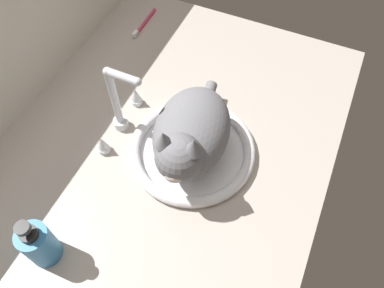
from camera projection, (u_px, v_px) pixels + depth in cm
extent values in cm
cube|color=#ADA399|center=(161.00, 159.00, 98.99)|extent=(120.81, 83.35, 3.00)
cube|color=silver|center=(3.00, 64.00, 94.44)|extent=(120.81, 2.40, 37.01)
torus|color=white|center=(192.00, 149.00, 97.08)|extent=(32.59, 32.59, 2.89)
cylinder|color=white|center=(192.00, 152.00, 98.04)|extent=(28.25, 28.25, 0.60)
cylinder|color=silver|center=(121.00, 123.00, 101.96)|extent=(4.00, 4.00, 2.56)
cylinder|color=silver|center=(114.00, 98.00, 93.26)|extent=(2.00, 2.00, 18.28)
sphere|color=silver|center=(107.00, 72.00, 85.63)|extent=(2.20, 2.20, 2.20)
cylinder|color=silver|center=(122.00, 77.00, 84.76)|extent=(2.00, 7.69, 2.00)
sphere|color=silver|center=(137.00, 82.00, 83.90)|extent=(2.10, 2.10, 2.10)
cylinder|color=silver|center=(104.00, 149.00, 97.93)|extent=(3.20, 3.20, 1.60)
cone|color=silver|center=(102.00, 143.00, 95.45)|extent=(2.88, 2.88, 4.34)
cylinder|color=silver|center=(137.00, 101.00, 106.79)|extent=(3.20, 3.20, 1.60)
cone|color=silver|center=(136.00, 94.00, 104.30)|extent=(2.88, 2.88, 4.34)
ellipsoid|color=slate|center=(192.00, 131.00, 90.10)|extent=(27.99, 21.58, 13.83)
sphere|color=slate|center=(179.00, 157.00, 81.29)|extent=(10.77, 10.77, 10.77)
cone|color=slate|center=(194.00, 146.00, 75.98)|extent=(4.09, 4.09, 4.04)
cone|color=slate|center=(163.00, 139.00, 76.94)|extent=(4.09, 4.09, 4.04)
ellipsoid|color=silver|center=(174.00, 175.00, 80.05)|extent=(3.85, 4.95, 3.45)
ellipsoid|color=silver|center=(181.00, 163.00, 85.92)|extent=(8.54, 10.87, 7.60)
cylinder|color=slate|center=(207.00, 100.00, 102.32)|extent=(11.76, 4.82, 3.20)
cylinder|color=teal|center=(39.00, 245.00, 79.07)|extent=(6.73, 6.73, 11.26)
cylinder|color=black|center=(29.00, 234.00, 73.88)|extent=(3.70, 3.70, 1.20)
cylinder|color=black|center=(26.00, 231.00, 72.52)|extent=(1.35, 1.35, 2.05)
cylinder|color=black|center=(22.00, 228.00, 71.16)|extent=(3.03, 3.03, 1.20)
cylinder|color=#D83359|center=(146.00, 21.00, 126.49)|extent=(13.07, 1.26, 1.00)
cube|color=white|center=(135.00, 34.00, 122.02)|extent=(2.62, 1.25, 1.20)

